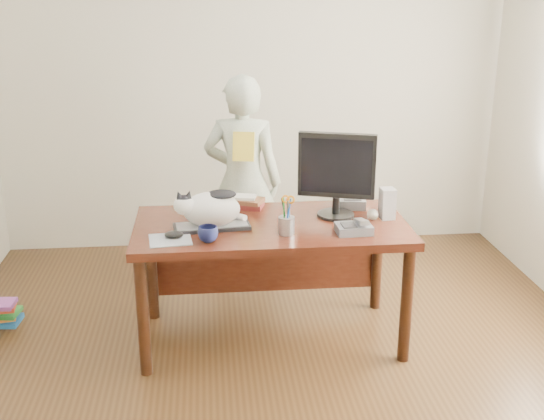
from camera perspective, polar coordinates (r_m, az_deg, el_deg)
The scene contains 17 objects.
room at distance 3.25m, azimuth 0.95°, elevation 5.27°, with size 4.50×4.50×4.50m.
desk at distance 4.12m, azimuth -0.18°, elevation -2.70°, with size 1.60×0.80×0.75m.
keyboard at distance 3.93m, azimuth -5.05°, elevation -1.35°, with size 0.45×0.21×0.03m.
cat at distance 3.89m, azimuth -5.30°, elevation 0.18°, with size 0.42×0.25×0.24m.
monitor at distance 4.03m, azimuth 5.43°, elevation 3.31°, with size 0.45×0.28×0.51m.
pen_cup at distance 3.81m, azimuth 1.23°, elevation -1.12°, with size 0.12×0.12×0.23m.
mousepad at distance 3.78m, azimuth -8.51°, elevation -2.46°, with size 0.25×0.23×0.01m.
mouse at distance 3.79m, azimuth -8.21°, elevation -2.05°, with size 0.11×0.08×0.04m.
coffee_mug at distance 3.72m, azimuth -5.37°, elevation -2.02°, with size 0.11×0.11×0.09m, color black.
phone at distance 3.87m, azimuth 6.92°, elevation -1.49°, with size 0.20×0.17×0.09m.
speaker at distance 4.11m, azimuth 9.62°, elevation 0.55°, with size 0.09×0.10×0.18m.
baseball at distance 4.09m, azimuth 8.44°, elevation -0.36°, with size 0.07×0.07×0.07m.
book_stack at distance 4.27m, azimuth -2.10°, elevation 0.64°, with size 0.24×0.21×0.08m.
calculator at distance 4.33m, azimuth 6.70°, elevation 0.76°, with size 0.19×0.24×0.07m.
person at distance 4.81m, azimuth -2.46°, elevation 2.36°, with size 0.55×0.36×1.51m, color silver.
held_book at distance 4.57m, azimuth -2.39°, elevation 5.32°, with size 0.16×0.11×0.20m.
book_pile_b at distance 4.77m, azimuth -21.79°, elevation -8.00°, with size 0.26×0.20×0.15m.
Camera 1 is at (-0.36, -3.14, 2.10)m, focal length 45.00 mm.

